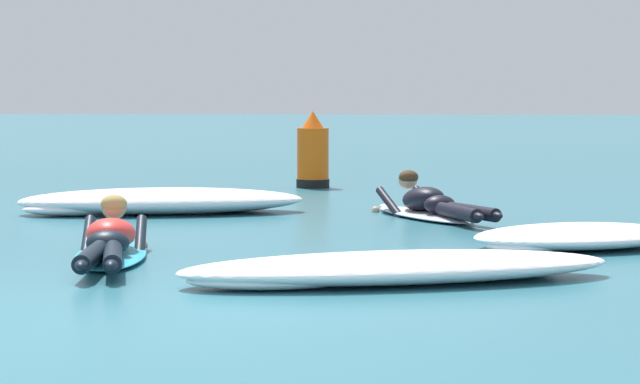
% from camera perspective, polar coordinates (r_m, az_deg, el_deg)
% --- Properties ---
extents(ground_plane, '(120.00, 120.00, 0.00)m').
position_cam_1_polar(ground_plane, '(17.92, -2.41, 0.01)').
color(ground_plane, '#2D6B7A').
extents(surfer_near, '(0.87, 2.57, 0.55)m').
position_cam_1_polar(surfer_near, '(10.74, -9.02, -2.20)').
color(surfer_near, '#2DB2D1').
rests_on(surfer_near, ground).
extents(surfer_far, '(1.47, 2.43, 0.55)m').
position_cam_1_polar(surfer_far, '(14.17, 4.73, -0.59)').
color(surfer_far, silver).
rests_on(surfer_far, ground).
extents(whitewater_mid_left, '(2.24, 1.84, 0.21)m').
position_cam_1_polar(whitewater_mid_left, '(11.73, 11.03, -1.89)').
color(whitewater_mid_left, white).
rests_on(whitewater_mid_left, ground).
extents(whitewater_mid_right, '(3.32, 1.80, 0.28)m').
position_cam_1_polar(whitewater_mid_right, '(14.83, -6.80, -0.41)').
color(whitewater_mid_right, white).
rests_on(whitewater_mid_right, ground).
extents(whitewater_far_band, '(3.30, 1.84, 0.22)m').
position_cam_1_polar(whitewater_far_band, '(9.45, 3.37, -3.28)').
color(whitewater_far_band, white).
rests_on(whitewater_far_band, ground).
extents(channel_marker_buoy, '(0.47, 0.47, 1.08)m').
position_cam_1_polar(channel_marker_buoy, '(18.66, -0.31, 1.52)').
color(channel_marker_buoy, '#EA5B0F').
rests_on(channel_marker_buoy, ground).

